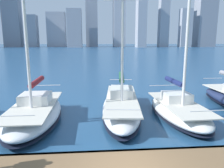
# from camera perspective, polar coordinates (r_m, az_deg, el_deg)

# --- Properties ---
(city_skyline) EXTENTS (171.94, 25.68, 54.49)m
(city_skyline) POSITION_cam_1_polar(r_m,az_deg,el_deg) (167.20, -4.27, 16.57)
(city_skyline) COLOR gray
(city_skyline) RESTS_ON ground
(sailboat_navy) EXTENTS (2.93, 6.81, 12.82)m
(sailboat_navy) POSITION_cam_1_polar(r_m,az_deg,el_deg) (14.21, 16.96, -6.02)
(sailboat_navy) COLOR white
(sailboat_navy) RESTS_ON ground
(sailboat_forest) EXTENTS (3.32, 8.88, 10.88)m
(sailboat_forest) POSITION_cam_1_polar(r_m,az_deg,el_deg) (14.20, 2.50, -5.41)
(sailboat_forest) COLOR white
(sailboat_forest) RESTS_ON ground
(sailboat_maroon) EXTENTS (2.86, 7.16, 11.45)m
(sailboat_maroon) POSITION_cam_1_polar(r_m,az_deg,el_deg) (13.50, -19.55, -6.97)
(sailboat_maroon) COLOR silver
(sailboat_maroon) RESTS_ON ground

